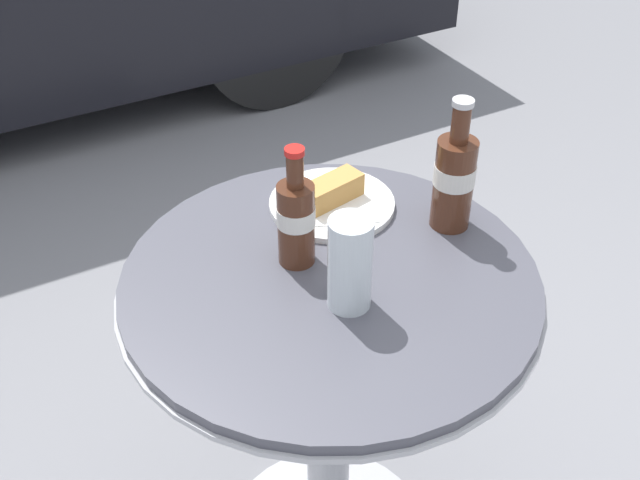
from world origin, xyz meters
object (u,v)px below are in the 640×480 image
object	(u,v)px
cola_bottle_right	(454,178)
drinking_glass	(350,267)
cola_bottle_left	(296,219)
lunch_plate_near	(332,200)
bistro_table	(329,367)

from	to	relation	value
cola_bottle_right	drinking_glass	size ratio (longest dim) A/B	1.54
drinking_glass	cola_bottle_left	bearing A→B (deg)	98.93
cola_bottle_left	lunch_plate_near	xyz separation A→B (m)	(0.13, 0.11, -0.07)
bistro_table	cola_bottle_right	distance (m)	0.40
drinking_glass	lunch_plate_near	xyz separation A→B (m)	(0.11, 0.24, -0.06)
cola_bottle_right	drinking_glass	xyz separation A→B (m)	(-0.26, -0.10, -0.02)
cola_bottle_right	drinking_glass	bearing A→B (deg)	-159.75
bistro_table	cola_bottle_left	world-z (taller)	cola_bottle_left
cola_bottle_right	lunch_plate_near	distance (m)	0.23
cola_bottle_left	bistro_table	bearing A→B (deg)	-65.88
bistro_table	cola_bottle_left	bearing A→B (deg)	114.12
bistro_table	cola_bottle_right	xyz separation A→B (m)	(0.25, 0.02, 0.31)
cola_bottle_left	cola_bottle_right	xyz separation A→B (m)	(0.28, -0.04, 0.01)
cola_bottle_left	lunch_plate_near	bearing A→B (deg)	40.02
bistro_table	drinking_glass	size ratio (longest dim) A/B	4.74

